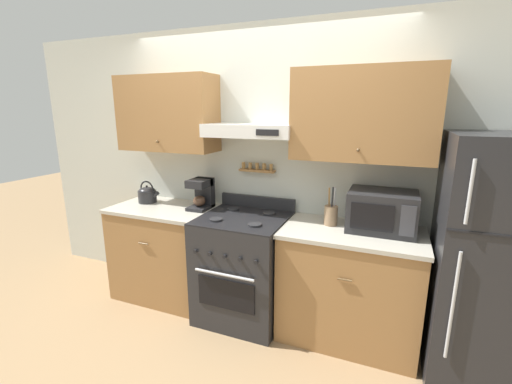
# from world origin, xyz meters

# --- Properties ---
(ground_plane) EXTENTS (16.00, 16.00, 0.00)m
(ground_plane) POSITION_xyz_m (0.00, 0.00, 0.00)
(ground_plane) COLOR #937551
(wall_back) EXTENTS (5.20, 0.46, 2.55)m
(wall_back) POSITION_xyz_m (0.02, 0.62, 1.43)
(wall_back) COLOR silver
(wall_back) RESTS_ON ground_plane
(counter_left) EXTENTS (0.98, 0.65, 0.92)m
(counter_left) POSITION_xyz_m (-0.86, 0.33, 0.46)
(counter_left) COLOR olive
(counter_left) RESTS_ON ground_plane
(counter_right) EXTENTS (1.08, 0.65, 0.92)m
(counter_right) POSITION_xyz_m (0.91, 0.33, 0.46)
(counter_right) COLOR olive
(counter_right) RESTS_ON ground_plane
(stove_range) EXTENTS (0.73, 0.73, 1.04)m
(stove_range) POSITION_xyz_m (0.00, 0.29, 0.47)
(stove_range) COLOR #232326
(stove_range) RESTS_ON ground_plane
(refrigerator) EXTENTS (0.73, 0.75, 1.69)m
(refrigerator) POSITION_xyz_m (1.84, 0.27, 0.84)
(refrigerator) COLOR #232326
(refrigerator) RESTS_ON ground_plane
(tea_kettle) EXTENTS (0.23, 0.18, 0.22)m
(tea_kettle) POSITION_xyz_m (-1.11, 0.41, 1.00)
(tea_kettle) COLOR #232326
(tea_kettle) RESTS_ON counter_left
(coffee_maker) EXTENTS (0.18, 0.25, 0.28)m
(coffee_maker) POSITION_xyz_m (-0.49, 0.44, 1.06)
(coffee_maker) COLOR black
(coffee_maker) RESTS_ON counter_left
(microwave) EXTENTS (0.50, 0.38, 0.31)m
(microwave) POSITION_xyz_m (1.10, 0.42, 1.07)
(microwave) COLOR #232326
(microwave) RESTS_ON counter_right
(utensil_crock) EXTENTS (0.11, 0.11, 0.31)m
(utensil_crock) POSITION_xyz_m (0.72, 0.41, 1.00)
(utensil_crock) COLOR #8E7051
(utensil_crock) RESTS_ON counter_right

